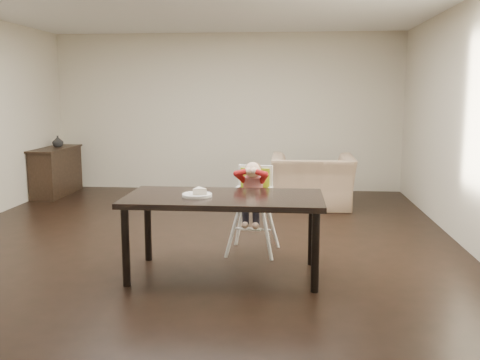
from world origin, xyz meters
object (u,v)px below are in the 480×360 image
object	(u,v)px
dining_table	(224,204)
armchair	(312,173)
high_chair	(253,189)
sideboard	(56,171)

from	to	relation	value
dining_table	armchair	bearing A→B (deg)	73.21
dining_table	high_chair	distance (m)	0.79
dining_table	sideboard	world-z (taller)	sideboard
high_chair	armchair	size ratio (longest dim) A/B	0.82
high_chair	armchair	world-z (taller)	armchair
high_chair	dining_table	bearing A→B (deg)	-99.38
dining_table	high_chair	world-z (taller)	high_chair
dining_table	high_chair	size ratio (longest dim) A/B	1.86
dining_table	armchair	xyz separation A→B (m)	(0.94, 3.11, -0.15)
sideboard	high_chair	bearing A→B (deg)	-40.42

